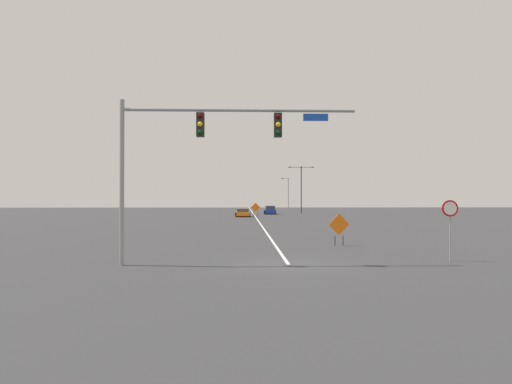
% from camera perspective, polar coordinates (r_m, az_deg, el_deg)
% --- Properties ---
extents(ground, '(208.63, 208.63, 0.00)m').
position_cam_1_polar(ground, '(19.76, 4.19, -9.23)').
color(ground, '#38383A').
extents(road_centre_stripe, '(0.16, 115.91, 0.01)m').
position_cam_1_polar(road_centre_stripe, '(77.47, -0.34, -2.81)').
color(road_centre_stripe, white).
rests_on(road_centre_stripe, ground).
extents(traffic_signal_assembly, '(10.26, 0.44, 7.18)m').
position_cam_1_polar(traffic_signal_assembly, '(19.66, -7.45, 6.38)').
color(traffic_signal_assembly, gray).
rests_on(traffic_signal_assembly, ground).
extents(stop_sign, '(0.76, 0.07, 2.81)m').
position_cam_1_polar(stop_sign, '(22.42, 23.58, -3.09)').
color(stop_sign, gray).
rests_on(stop_sign, ground).
extents(street_lamp_mid_left, '(1.59, 0.24, 7.13)m').
position_cam_1_polar(street_lamp_mid_left, '(97.32, 4.09, -0.04)').
color(street_lamp_mid_left, gray).
rests_on(street_lamp_mid_left, ground).
extents(street_lamp_far_right, '(4.61, 0.24, 8.44)m').
position_cam_1_polar(street_lamp_far_right, '(80.47, 5.81, 0.87)').
color(street_lamp_far_right, black).
rests_on(street_lamp_far_right, ground).
extents(construction_sign_right_shoulder, '(1.33, 0.05, 2.12)m').
position_cam_1_polar(construction_sign_right_shoulder, '(63.69, -0.05, -2.07)').
color(construction_sign_right_shoulder, orange).
rests_on(construction_sign_right_shoulder, ground).
extents(construction_sign_right_lane, '(1.30, 0.20, 1.94)m').
position_cam_1_polar(construction_sign_right_lane, '(27.43, 10.56, -4.27)').
color(construction_sign_right_lane, orange).
rests_on(construction_sign_right_lane, ground).
extents(car_blue_mid, '(1.96, 4.21, 1.44)m').
position_cam_1_polar(car_blue_mid, '(76.46, 1.79, -2.33)').
color(car_blue_mid, '#1E389E').
rests_on(car_blue_mid, ground).
extents(car_orange_distant, '(2.26, 4.07, 1.20)m').
position_cam_1_polar(car_orange_distant, '(66.63, -1.73, -2.68)').
color(car_orange_distant, orange).
rests_on(car_orange_distant, ground).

